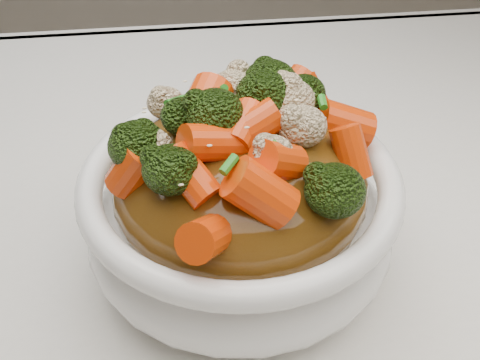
{
  "coord_description": "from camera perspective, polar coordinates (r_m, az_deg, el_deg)",
  "views": [
    {
      "loc": [
        -0.08,
        -0.34,
        1.08
      ],
      "look_at": [
        -0.04,
        -0.03,
        0.83
      ],
      "focal_mm": 42.0,
      "sensor_mm": 36.0,
      "label": 1
    }
  ],
  "objects": [
    {
      "name": "carrots",
      "position": [
        0.36,
        -0.0,
        7.67
      ],
      "size": [
        0.22,
        0.22,
        0.05
      ],
      "primitive_type": null,
      "rotation": [
        0.0,
        0.0,
        0.29
      ],
      "color": "#DD3C07",
      "rests_on": "sauce_base"
    },
    {
      "name": "bowl",
      "position": [
        0.42,
        -0.0,
        -3.6
      ],
      "size": [
        0.28,
        0.28,
        0.09
      ],
      "primitive_type": null,
      "rotation": [
        0.0,
        0.0,
        0.29
      ],
      "color": "white",
      "rests_on": "tablecloth"
    },
    {
      "name": "cauliflower",
      "position": [
        0.36,
        -0.0,
        7.24
      ],
      "size": [
        0.22,
        0.22,
        0.04
      ],
      "primitive_type": null,
      "rotation": [
        0.0,
        0.0,
        0.29
      ],
      "color": "beige",
      "rests_on": "sauce_base"
    },
    {
      "name": "broccoli",
      "position": [
        0.36,
        -0.0,
        7.52
      ],
      "size": [
        0.22,
        0.22,
        0.05
      ],
      "primitive_type": null,
      "rotation": [
        0.0,
        0.0,
        0.29
      ],
      "color": "black",
      "rests_on": "sauce_base"
    },
    {
      "name": "tablecloth",
      "position": [
        0.49,
        4.27,
        -5.91
      ],
      "size": [
        1.2,
        0.8,
        0.04
      ],
      "primitive_type": "cube",
      "color": "silver",
      "rests_on": "dining_table"
    },
    {
      "name": "sesame_seeds",
      "position": [
        0.36,
        0.0,
        7.81
      ],
      "size": [
        0.2,
        0.2,
        0.01
      ],
      "primitive_type": null,
      "rotation": [
        0.0,
        0.0,
        0.29
      ],
      "color": "beige",
      "rests_on": "sauce_base"
    },
    {
      "name": "sauce_base",
      "position": [
        0.4,
        -0.0,
        -0.35
      ],
      "size": [
        0.22,
        0.22,
        0.1
      ],
      "primitive_type": "ellipsoid",
      "rotation": [
        0.0,
        0.0,
        0.29
      ],
      "color": "#55340E",
      "rests_on": "bowl"
    },
    {
      "name": "scallions",
      "position": [
        0.36,
        -0.0,
        7.81
      ],
      "size": [
        0.17,
        0.17,
        0.02
      ],
      "primitive_type": null,
      "rotation": [
        0.0,
        0.0,
        0.29
      ],
      "color": "#237C1C",
      "rests_on": "sauce_base"
    }
  ]
}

